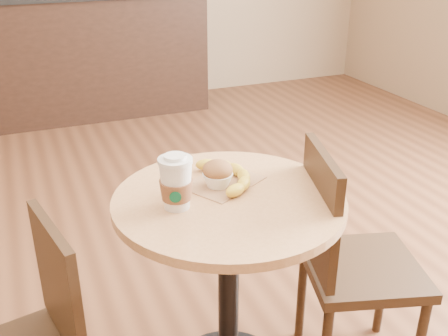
% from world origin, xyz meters
% --- Properties ---
extents(cafe_table, '(0.72, 0.72, 0.75)m').
position_xyz_m(cafe_table, '(0.04, -0.11, 0.54)').
color(cafe_table, black).
rests_on(cafe_table, ground).
extents(chair_right, '(0.48, 0.48, 0.87)m').
position_xyz_m(chair_right, '(0.44, -0.20, 0.48)').
color(chair_right, '#311F11').
rests_on(chair_right, ground).
extents(service_counter, '(2.30, 0.65, 1.04)m').
position_xyz_m(service_counter, '(0.00, 3.18, 0.52)').
color(service_counter, black).
rests_on(service_counter, ground).
extents(kraft_bag, '(0.30, 0.27, 0.00)m').
position_xyz_m(kraft_bag, '(0.06, -0.01, 0.75)').
color(kraft_bag, '#946A48').
rests_on(kraft_bag, cafe_table).
extents(coffee_cup, '(0.10, 0.10, 0.17)m').
position_xyz_m(coffee_cup, '(-0.13, -0.12, 0.83)').
color(coffee_cup, silver).
rests_on(coffee_cup, cafe_table).
extents(muffin, '(0.10, 0.10, 0.09)m').
position_xyz_m(muffin, '(0.03, -0.03, 0.80)').
color(muffin, white).
rests_on(muffin, kraft_bag).
extents(banana, '(0.16, 0.29, 0.04)m').
position_xyz_m(banana, '(0.08, -0.01, 0.77)').
color(banana, gold).
rests_on(banana, kraft_bag).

